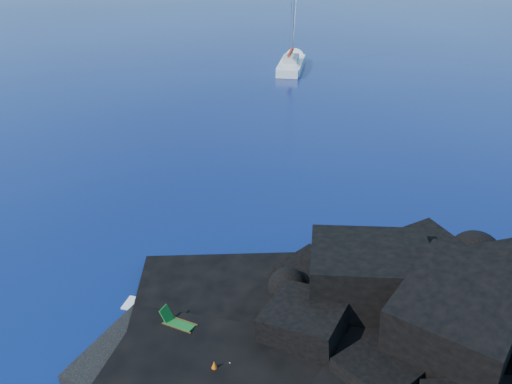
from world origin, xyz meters
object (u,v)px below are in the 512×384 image
deck_chair (179,321)px  marker_cone (214,367)px  sunbather (218,363)px  sailboat (291,69)px

deck_chair → marker_cone: size_ratio=2.36×
deck_chair → sunbather: size_ratio=0.78×
sunbather → marker_cone: 0.39m
sailboat → marker_cone: 50.40m
deck_chair → sailboat: bearing=106.0°
marker_cone → sailboat: bearing=102.5°
deck_chair → sunbather: 2.59m
deck_chair → marker_cone: 2.79m
sailboat → marker_cone: bearing=-87.2°
sailboat → marker_cone: size_ratio=23.66×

